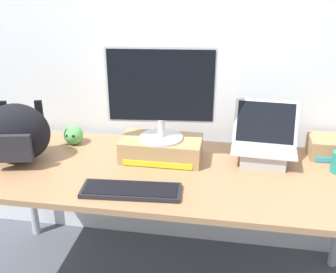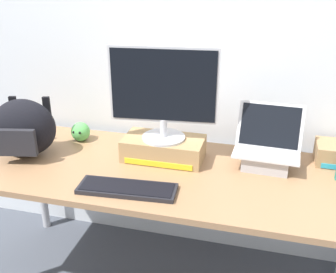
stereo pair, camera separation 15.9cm
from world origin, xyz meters
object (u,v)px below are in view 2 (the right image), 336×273
at_px(external_keyboard, 127,188).
at_px(messenger_backpack, 24,128).
at_px(toner_box_yellow, 164,148).
at_px(plush_toy, 81,132).
at_px(open_laptop, 267,153).
at_px(desktop_monitor, 163,93).

distance_m(external_keyboard, messenger_backpack, 0.68).
relative_size(toner_box_yellow, plush_toy, 3.84).
relative_size(external_keyboard, plush_toy, 4.23).
height_order(external_keyboard, plush_toy, plush_toy).
bearing_deg(open_laptop, plush_toy, -179.87).
distance_m(messenger_backpack, plush_toy, 0.32).
bearing_deg(open_laptop, external_keyboard, -142.75).
distance_m(open_laptop, plush_toy, 1.03).
xyz_separation_m(external_keyboard, plush_toy, (-0.44, 0.45, 0.04)).
distance_m(desktop_monitor, plush_toy, 0.61).
xyz_separation_m(messenger_backpack, plush_toy, (0.19, 0.24, -0.10)).
bearing_deg(desktop_monitor, toner_box_yellow, 92.28).
height_order(desktop_monitor, messenger_backpack, desktop_monitor).
distance_m(toner_box_yellow, open_laptop, 0.52).
bearing_deg(external_keyboard, plush_toy, 130.02).
bearing_deg(messenger_backpack, external_keyboard, -30.74).
bearing_deg(external_keyboard, messenger_backpack, 157.13).
bearing_deg(desktop_monitor, plush_toy, 162.98).
distance_m(open_laptop, messenger_backpack, 1.24).
bearing_deg(plush_toy, external_keyboard, -45.64).
bearing_deg(desktop_monitor, open_laptop, -0.08).
bearing_deg(messenger_backpack, desktop_monitor, -1.11).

